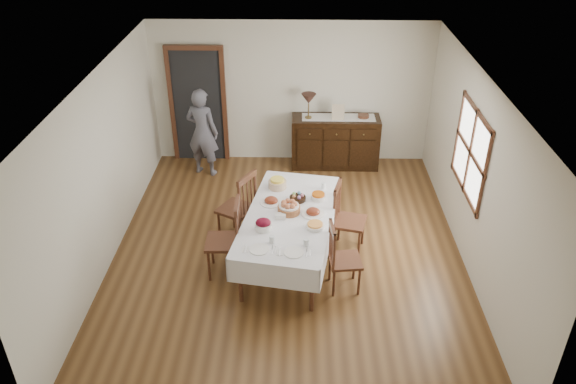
{
  "coord_description": "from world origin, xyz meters",
  "views": [
    {
      "loc": [
        0.15,
        -6.58,
        4.92
      ],
      "look_at": [
        0.0,
        0.1,
        0.95
      ],
      "focal_mm": 35.0,
      "sensor_mm": 36.0,
      "label": 1
    }
  ],
  "objects_px": {
    "chair_left_near": "(227,238)",
    "chair_left_far": "(239,206)",
    "dining_table": "(290,219)",
    "person": "(202,129)",
    "table_lamp": "(309,100)",
    "chair_right_far": "(346,217)",
    "chair_right_near": "(341,257)",
    "sideboard": "(335,142)"
  },
  "relations": [
    {
      "from": "chair_right_far",
      "to": "sideboard",
      "type": "bearing_deg",
      "value": 14.74
    },
    {
      "from": "chair_left_far",
      "to": "person",
      "type": "bearing_deg",
      "value": -128.84
    },
    {
      "from": "chair_left_near",
      "to": "sideboard",
      "type": "relative_size",
      "value": 0.71
    },
    {
      "from": "chair_left_far",
      "to": "person",
      "type": "distance_m",
      "value": 2.23
    },
    {
      "from": "person",
      "to": "chair_left_far",
      "type": "bearing_deg",
      "value": 129.35
    },
    {
      "from": "chair_right_far",
      "to": "sideboard",
      "type": "xyz_separation_m",
      "value": [
        -0.02,
        2.61,
        -0.06
      ]
    },
    {
      "from": "table_lamp",
      "to": "sideboard",
      "type": "bearing_deg",
      "value": 3.71
    },
    {
      "from": "chair_left_far",
      "to": "chair_right_near",
      "type": "height_order",
      "value": "chair_left_far"
    },
    {
      "from": "chair_left_far",
      "to": "chair_right_far",
      "type": "height_order",
      "value": "chair_left_far"
    },
    {
      "from": "chair_left_far",
      "to": "chair_right_far",
      "type": "xyz_separation_m",
      "value": [
        1.54,
        -0.21,
        -0.03
      ]
    },
    {
      "from": "chair_right_near",
      "to": "person",
      "type": "xyz_separation_m",
      "value": [
        -2.26,
        3.14,
        0.36
      ]
    },
    {
      "from": "dining_table",
      "to": "person",
      "type": "distance_m",
      "value": 3.02
    },
    {
      "from": "chair_right_near",
      "to": "sideboard",
      "type": "height_order",
      "value": "chair_right_near"
    },
    {
      "from": "chair_left_far",
      "to": "table_lamp",
      "type": "distance_m",
      "value": 2.68
    },
    {
      "from": "chair_left_far",
      "to": "chair_right_near",
      "type": "distance_m",
      "value": 1.8
    },
    {
      "from": "chair_left_far",
      "to": "chair_left_near",
      "type": "bearing_deg",
      "value": 22.97
    },
    {
      "from": "chair_left_near",
      "to": "chair_right_far",
      "type": "bearing_deg",
      "value": 107.88
    },
    {
      "from": "dining_table",
      "to": "table_lamp",
      "type": "height_order",
      "value": "table_lamp"
    },
    {
      "from": "chair_right_near",
      "to": "dining_table",
      "type": "bearing_deg",
      "value": 42.97
    },
    {
      "from": "sideboard",
      "to": "chair_left_far",
      "type": "bearing_deg",
      "value": -122.34
    },
    {
      "from": "dining_table",
      "to": "chair_left_far",
      "type": "relative_size",
      "value": 2.17
    },
    {
      "from": "chair_right_near",
      "to": "person",
      "type": "height_order",
      "value": "person"
    },
    {
      "from": "chair_left_far",
      "to": "dining_table",
      "type": "bearing_deg",
      "value": 84.49
    },
    {
      "from": "chair_right_near",
      "to": "table_lamp",
      "type": "distance_m",
      "value": 3.57
    },
    {
      "from": "chair_left_near",
      "to": "chair_right_near",
      "type": "distance_m",
      "value": 1.54
    },
    {
      "from": "dining_table",
      "to": "sideboard",
      "type": "relative_size",
      "value": 1.54
    },
    {
      "from": "chair_left_far",
      "to": "sideboard",
      "type": "height_order",
      "value": "chair_left_far"
    },
    {
      "from": "chair_right_far",
      "to": "person",
      "type": "xyz_separation_m",
      "value": [
        -2.38,
        2.26,
        0.32
      ]
    },
    {
      "from": "dining_table",
      "to": "table_lamp",
      "type": "xyz_separation_m",
      "value": [
        0.27,
        2.88,
        0.61
      ]
    },
    {
      "from": "dining_table",
      "to": "chair_left_near",
      "type": "bearing_deg",
      "value": -152.29
    },
    {
      "from": "table_lamp",
      "to": "dining_table",
      "type": "bearing_deg",
      "value": -95.29
    },
    {
      "from": "chair_left_near",
      "to": "chair_left_far",
      "type": "xyz_separation_m",
      "value": [
        0.08,
        0.79,
        0.0
      ]
    },
    {
      "from": "table_lamp",
      "to": "chair_left_near",
      "type": "bearing_deg",
      "value": -109.25
    },
    {
      "from": "person",
      "to": "sideboard",
      "type": "bearing_deg",
      "value": -154.48
    },
    {
      "from": "chair_left_near",
      "to": "table_lamp",
      "type": "bearing_deg",
      "value": 159.14
    },
    {
      "from": "dining_table",
      "to": "sideboard",
      "type": "height_order",
      "value": "sideboard"
    },
    {
      "from": "chair_right_near",
      "to": "sideboard",
      "type": "relative_size",
      "value": 0.62
    },
    {
      "from": "chair_right_near",
      "to": "sideboard",
      "type": "distance_m",
      "value": 3.49
    },
    {
      "from": "chair_left_near",
      "to": "sideboard",
      "type": "bearing_deg",
      "value": 151.71
    },
    {
      "from": "dining_table",
      "to": "chair_right_far",
      "type": "bearing_deg",
      "value": 30.48
    },
    {
      "from": "chair_left_near",
      "to": "chair_left_far",
      "type": "relative_size",
      "value": 1.0
    },
    {
      "from": "chair_right_far",
      "to": "dining_table",
      "type": "bearing_deg",
      "value": 125.12
    }
  ]
}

